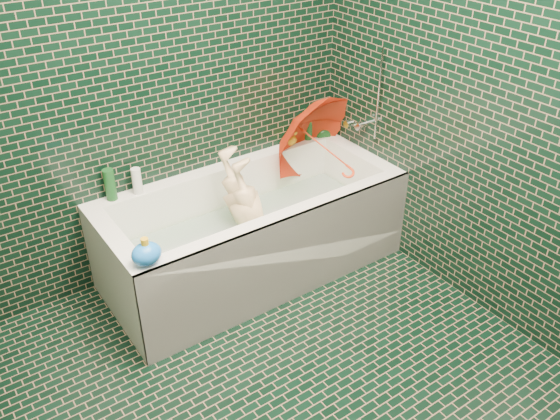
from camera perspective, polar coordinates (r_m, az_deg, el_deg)
floor at (r=2.80m, az=1.16°, el=-19.37°), size 2.80×2.80×0.00m
wall_back at (r=3.14m, az=-14.16°, el=13.65°), size 2.80×0.00×2.80m
wall_right at (r=2.89m, az=23.25°, el=10.46°), size 0.00×2.80×2.80m
bathtub at (r=3.46m, az=-2.52°, el=-2.91°), size 1.70×0.75×0.55m
bath_mat at (r=3.50m, az=-2.66°, el=-3.52°), size 1.35×0.47×0.01m
water at (r=3.42m, az=-2.72°, el=-1.56°), size 1.48×0.53×0.00m
faucet at (r=3.63m, az=8.19°, el=8.72°), size 0.18×0.19×0.55m
child at (r=3.41m, az=-2.46°, el=-1.44°), size 1.02×0.53×0.45m
umbrella at (r=3.62m, az=4.30°, el=6.01°), size 0.84×0.80×0.87m
soap_bottle_a at (r=3.93m, az=4.63°, el=7.27°), size 0.10×0.10×0.23m
soap_bottle_b at (r=3.94m, az=4.50°, el=7.35°), size 0.10×0.10×0.17m
soap_bottle_c at (r=3.89m, az=4.34°, el=6.97°), size 0.17×0.17×0.17m
bottle_right_tall at (r=3.82m, az=2.72°, el=8.23°), size 0.06×0.06×0.20m
bottle_right_pump at (r=3.88m, az=3.96°, el=8.41°), size 0.06×0.06×0.18m
bottle_left_tall at (r=3.27m, az=-16.05°, el=2.37°), size 0.07×0.07×0.18m
bottle_left_short at (r=3.30m, az=-13.60°, el=2.72°), size 0.07×0.07×0.15m
rubber_duck at (r=3.76m, az=1.02°, el=6.88°), size 0.12×0.09×0.10m
bath_toy at (r=2.74m, az=-12.73°, el=-4.10°), size 0.15×0.12×0.14m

